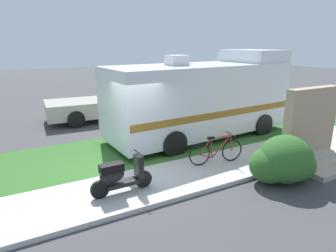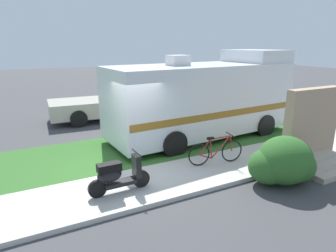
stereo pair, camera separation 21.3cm
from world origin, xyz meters
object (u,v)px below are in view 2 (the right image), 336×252
Objects in this scene: bottle_green at (273,156)px; bicycle at (216,152)px; motorhome_rv at (204,98)px; scooter at (117,175)px; pickup_truck_near at (121,99)px.

bicycle is at bearing 163.48° from bottle_green.
bicycle is (-1.34, -2.67, -1.10)m from motorhome_rv.
bottle_green is at bearing -81.54° from motorhome_rv.
pickup_truck_near is at bearing 70.70° from scooter.
scooter is at bearing -173.55° from bicycle.
bicycle is 0.30× the size of pickup_truck_near.
pickup_truck_near is (-1.83, 4.63, -0.67)m from motorhome_rv.
scooter reaches higher than bicycle.
scooter is 6.88× the size of bottle_green.
motorhome_rv is 5.53m from scooter.
motorhome_rv is 4.29× the size of bicycle.
pickup_truck_near is 8.20m from bottle_green.
motorhome_rv is 33.01× the size of bottle_green.
motorhome_rv is 4.80× the size of scooter.
scooter reaches higher than bottle_green.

